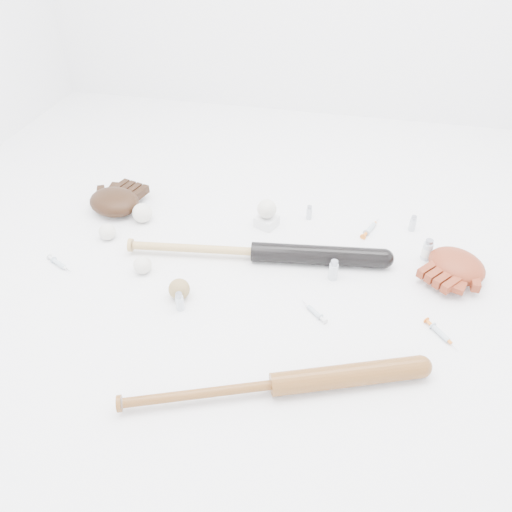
% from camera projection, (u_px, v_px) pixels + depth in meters
% --- Properties ---
extents(bat_dark, '(0.99, 0.20, 0.07)m').
position_uv_depth(bat_dark, '(254.00, 252.00, 1.82)').
color(bat_dark, black).
rests_on(bat_dark, ground).
extents(bat_wood, '(0.86, 0.38, 0.07)m').
position_uv_depth(bat_wood, '(274.00, 385.00, 1.37)').
color(bat_wood, brown).
rests_on(bat_wood, ground).
extents(glove_dark, '(0.32, 0.32, 0.09)m').
position_uv_depth(glove_dark, '(114.00, 201.00, 2.07)').
color(glove_dark, black).
rests_on(glove_dark, ground).
extents(glove_tan, '(0.34, 0.34, 0.09)m').
position_uv_depth(glove_tan, '(457.00, 265.00, 1.75)').
color(glove_tan, maroon).
rests_on(glove_tan, ground).
extents(trading_card, '(0.06, 0.08, 0.00)m').
position_uv_depth(trading_card, '(123.00, 191.00, 2.22)').
color(trading_card, gold).
rests_on(trading_card, ground).
extents(pedestal, '(0.10, 0.10, 0.04)m').
position_uv_depth(pedestal, '(267.00, 221.00, 2.00)').
color(pedestal, white).
rests_on(pedestal, ground).
extents(baseball_on_pedestal, '(0.08, 0.08, 0.08)m').
position_uv_depth(baseball_on_pedestal, '(267.00, 209.00, 1.96)').
color(baseball_on_pedestal, silver).
rests_on(baseball_on_pedestal, pedestal).
extents(baseball_left, '(0.07, 0.07, 0.07)m').
position_uv_depth(baseball_left, '(107.00, 232.00, 1.92)').
color(baseball_left, silver).
rests_on(baseball_left, ground).
extents(baseball_upper, '(0.08, 0.08, 0.08)m').
position_uv_depth(baseball_upper, '(142.00, 213.00, 2.01)').
color(baseball_upper, silver).
rests_on(baseball_upper, ground).
extents(baseball_mid, '(0.06, 0.06, 0.06)m').
position_uv_depth(baseball_mid, '(142.00, 265.00, 1.77)').
color(baseball_mid, silver).
rests_on(baseball_mid, ground).
extents(baseball_aged, '(0.07, 0.07, 0.07)m').
position_uv_depth(baseball_aged, '(179.00, 289.00, 1.67)').
color(baseball_aged, olive).
rests_on(baseball_aged, ground).
extents(syringe_0, '(0.14, 0.09, 0.02)m').
position_uv_depth(syringe_0, '(59.00, 264.00, 1.81)').
color(syringe_0, '#ADBCC6').
rests_on(syringe_0, ground).
extents(syringe_1, '(0.11, 0.11, 0.02)m').
position_uv_depth(syringe_1, '(314.00, 312.00, 1.62)').
color(syringe_1, '#ADBCC6').
rests_on(syringe_1, ground).
extents(syringe_2, '(0.09, 0.16, 0.02)m').
position_uv_depth(syringe_2, '(370.00, 228.00, 1.98)').
color(syringe_2, '#ADBCC6').
rests_on(syringe_2, ground).
extents(syringe_3, '(0.12, 0.13, 0.02)m').
position_uv_depth(syringe_3, '(440.00, 333.00, 1.55)').
color(syringe_3, '#ADBCC6').
rests_on(syringe_3, ground).
extents(vial_0, '(0.02, 0.02, 0.06)m').
position_uv_depth(vial_0, '(309.00, 212.00, 2.03)').
color(vial_0, silver).
rests_on(vial_0, ground).
extents(vial_1, '(0.03, 0.03, 0.07)m').
position_uv_depth(vial_1, '(413.00, 223.00, 1.97)').
color(vial_1, silver).
rests_on(vial_1, ground).
extents(vial_2, '(0.03, 0.03, 0.08)m').
position_uv_depth(vial_2, '(333.00, 270.00, 1.74)').
color(vial_2, silver).
rests_on(vial_2, ground).
extents(vial_3, '(0.04, 0.04, 0.08)m').
position_uv_depth(vial_3, '(427.00, 249.00, 1.82)').
color(vial_3, silver).
rests_on(vial_3, ground).
extents(vial_4, '(0.03, 0.03, 0.07)m').
position_uv_depth(vial_4, '(180.00, 301.00, 1.62)').
color(vial_4, silver).
rests_on(vial_4, ground).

